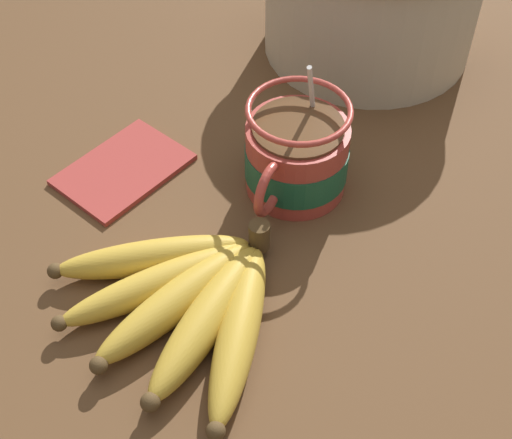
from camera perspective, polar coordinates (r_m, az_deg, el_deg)
name	(u,v)px	position (r cm, az deg, el deg)	size (l,w,h in cm)	color
table	(238,239)	(71.11, -1.48, -1.61)	(118.47, 118.47, 3.42)	brown
coffee_mug	(296,156)	(70.97, 3.23, 5.08)	(14.33, 10.39, 13.67)	#B23D33
banana_bunch	(188,299)	(62.67, -5.45, -6.38)	(20.31, 23.03, 4.04)	#4C381E
napkin	(123,169)	(76.33, -10.56, 3.96)	(14.75, 11.90, 0.60)	#A33833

